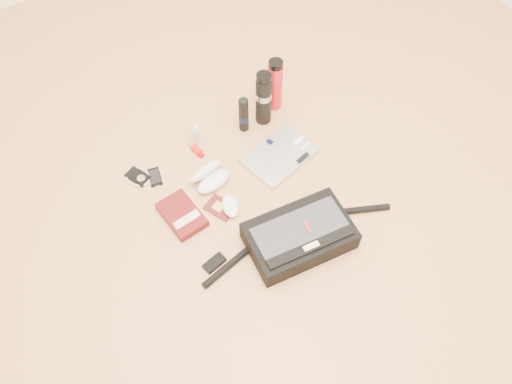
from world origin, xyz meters
TOP-DOWN VIEW (x-y plane):
  - ground at (0.00, 0.00)m, footprint 4.00×4.00m
  - messenger_bag at (0.03, -0.22)m, footprint 0.87×0.32m
  - laptop at (0.22, 0.19)m, footprint 0.36×0.28m
  - book at (-0.32, 0.15)m, footprint 0.15×0.22m
  - passport at (-0.16, 0.10)m, footprint 0.13×0.15m
  - mouse at (-0.12, 0.08)m, footprint 0.10×0.13m
  - sunglasses_case at (-0.12, 0.25)m, footprint 0.19×0.17m
  - ipod at (-0.38, 0.45)m, footprint 0.13×0.13m
  - phone at (-0.32, 0.41)m, footprint 0.10×0.11m
  - inhaler at (-0.09, 0.43)m, footprint 0.03×0.10m
  - spray_bottle at (-0.05, 0.49)m, footprint 0.03×0.03m
  - aerosol_can at (0.18, 0.43)m, footprint 0.06×0.06m
  - thermos_black at (0.29, 0.43)m, footprint 0.10×0.10m
  - thermos_red at (0.39, 0.47)m, footprint 0.09×0.09m

SIDE VIEW (x-z plane):
  - ground at x=0.00m, z-range 0.00..0.00m
  - passport at x=-0.16m, z-range 0.00..0.01m
  - phone at x=-0.32m, z-range 0.00..0.01m
  - ipod at x=-0.38m, z-range 0.00..0.01m
  - laptop at x=0.22m, z-range 0.00..0.03m
  - inhaler at x=-0.09m, z-range 0.00..0.03m
  - mouse at x=-0.12m, z-range 0.00..0.04m
  - book at x=-0.32m, z-range 0.00..0.04m
  - sunglasses_case at x=-0.12m, z-range -0.01..0.09m
  - spray_bottle at x=-0.05m, z-range -0.01..0.10m
  - messenger_bag at x=0.03m, z-range -0.01..0.11m
  - aerosol_can at x=0.18m, z-range 0.00..0.20m
  - thermos_red at x=0.39m, z-range 0.00..0.28m
  - thermos_black at x=0.29m, z-range 0.00..0.29m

